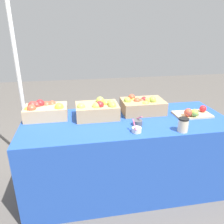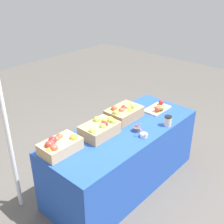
% 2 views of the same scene
% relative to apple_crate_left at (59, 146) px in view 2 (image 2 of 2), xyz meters
% --- Properties ---
extents(ground_plane, '(10.00, 10.00, 0.00)m').
position_rel_apple_crate_left_xyz_m(ground_plane, '(0.74, -0.18, -0.81)').
color(ground_plane, '#56514C').
extents(table, '(1.90, 0.76, 0.74)m').
position_rel_apple_crate_left_xyz_m(table, '(0.74, -0.18, -0.44)').
color(table, '#234CAD').
rests_on(table, ground_plane).
extents(apple_crate_left, '(0.39, 0.25, 0.17)m').
position_rel_apple_crate_left_xyz_m(apple_crate_left, '(0.00, 0.00, 0.00)').
color(apple_crate_left, tan).
rests_on(apple_crate_left, table).
extents(apple_crate_middle, '(0.39, 0.27, 0.18)m').
position_rel_apple_crate_left_xyz_m(apple_crate_middle, '(0.49, -0.07, 0.00)').
color(apple_crate_middle, tan).
rests_on(apple_crate_middle, table).
extents(apple_crate_right, '(0.41, 0.28, 0.18)m').
position_rel_apple_crate_left_xyz_m(apple_crate_right, '(0.94, -0.02, 0.00)').
color(apple_crate_right, tan).
rests_on(apple_crate_right, table).
extents(cutting_board_front, '(0.34, 0.21, 0.09)m').
position_rel_apple_crate_left_xyz_m(cutting_board_front, '(1.39, -0.20, -0.04)').
color(cutting_board_front, '#D1B284').
rests_on(cutting_board_front, table).
extents(sample_bowl_near, '(0.08, 0.10, 0.10)m').
position_rel_apple_crate_left_xyz_m(sample_bowl_near, '(0.76, -0.44, -0.05)').
color(sample_bowl_near, silver).
rests_on(sample_bowl_near, table).
extents(sample_bowl_mid, '(0.08, 0.08, 0.09)m').
position_rel_apple_crate_left_xyz_m(sample_bowl_mid, '(0.81, -0.31, -0.05)').
color(sample_bowl_mid, '#4C4C51').
rests_on(sample_bowl_mid, table).
extents(coffee_cup, '(0.08, 0.08, 0.12)m').
position_rel_apple_crate_left_xyz_m(coffee_cup, '(1.14, -0.49, -0.02)').
color(coffee_cup, beige).
rests_on(coffee_cup, table).
extents(tent_pole, '(0.04, 0.04, 1.92)m').
position_rel_apple_crate_left_xyz_m(tent_pole, '(-0.28, 0.42, 0.14)').
color(tent_pole, white).
rests_on(tent_pole, ground_plane).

